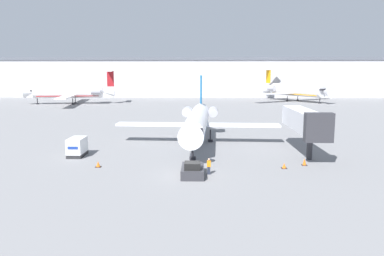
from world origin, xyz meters
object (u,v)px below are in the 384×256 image
airplane_main (197,120)px  traffic_cone_left (98,164)px  worker_near_tug (209,166)px  traffic_cone_mid (304,162)px  airplane_parked_far_right (71,92)px  luggage_cart (77,147)px  pushback_tug (193,170)px  airplane_parked_far_left (295,90)px  traffic_cone_right (284,166)px  jet_bridge (304,121)px

airplane_main → traffic_cone_left: 18.78m
worker_near_tug → traffic_cone_mid: worker_near_tug is taller
worker_near_tug → airplane_parked_far_right: 92.95m
luggage_cart → worker_near_tug: bearing=-25.9°
pushback_tug → traffic_cone_mid: 13.76m
airplane_parked_far_left → traffic_cone_mid: bearing=-103.2°
airplane_main → traffic_cone_mid: (12.60, -13.38, -3.08)m
traffic_cone_mid → airplane_parked_far_left: size_ratio=0.03×
traffic_cone_right → traffic_cone_left: bearing=179.8°
worker_near_tug → traffic_cone_left: size_ratio=2.62×
pushback_tug → jet_bridge: (14.33, 10.41, 3.85)m
worker_near_tug → traffic_cone_right: size_ratio=2.74×
traffic_cone_mid → airplane_parked_far_left: bearing=76.8°
airplane_main → traffic_cone_right: airplane_main is taller
airplane_main → traffic_cone_right: size_ratio=44.40×
airplane_main → jet_bridge: bearing=-28.6°
worker_near_tug → traffic_cone_left: worker_near_tug is taller
pushback_tug → traffic_cone_right: (10.29, 3.23, -0.32)m
pushback_tug → jet_bridge: size_ratio=0.31×
traffic_cone_left → traffic_cone_mid: 23.89m
traffic_cone_right → airplane_parked_far_right: bearing=122.9°
traffic_cone_right → traffic_cone_mid: 3.01m
airplane_main → pushback_tug: 18.24m
traffic_cone_mid → airplane_parked_far_right: 95.30m
pushback_tug → luggage_cart: (-15.06, 8.72, 0.59)m
airplane_parked_far_left → luggage_cart: bearing=-119.7°
airplane_main → worker_near_tug: 17.68m
airplane_parked_far_left → jet_bridge: airplane_parked_far_left is taller
worker_near_tug → traffic_cone_mid: size_ratio=2.13×
traffic_cone_right → airplane_parked_far_right: size_ratio=0.02×
jet_bridge → luggage_cart: bearing=-176.7°
luggage_cart → airplane_parked_far_right: (-26.20, 74.22, 2.58)m
luggage_cart → traffic_cone_right: size_ratio=5.25×
worker_near_tug → pushback_tug: bearing=-161.4°
traffic_cone_right → jet_bridge: size_ratio=0.05×
traffic_cone_left → luggage_cart: bearing=127.6°
traffic_cone_right → pushback_tug: bearing=-162.6°
luggage_cart → jet_bridge: 29.62m
jet_bridge → airplane_parked_far_left: bearing=76.8°
jet_bridge → traffic_cone_right: bearing=-119.3°
airplane_parked_far_right → jet_bridge: airplane_parked_far_right is taller
airplane_parked_far_left → airplane_parked_far_right: (-75.44, -12.08, -0.15)m
traffic_cone_mid → airplane_parked_far_left: 92.91m
worker_near_tug → traffic_cone_mid: (11.24, 4.06, -0.52)m
traffic_cone_left → pushback_tug: bearing=-16.9°
worker_near_tug → airplane_parked_far_left: bearing=71.0°
airplane_parked_far_right → luggage_cart: bearing=-70.6°
pushback_tug → traffic_cone_mid: bearing=19.7°
worker_near_tug → traffic_cone_left: bearing=167.8°
airplane_main → pushback_tug: size_ratio=6.54×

